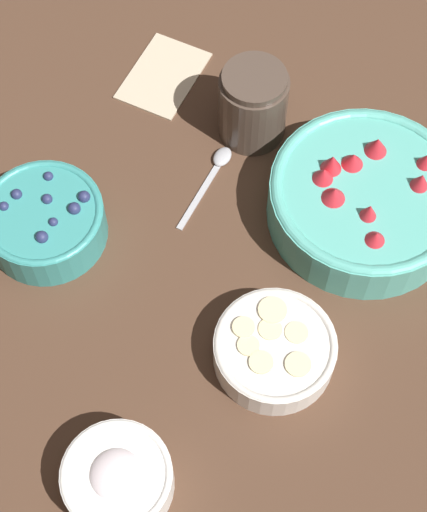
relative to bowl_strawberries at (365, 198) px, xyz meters
name	(u,v)px	position (x,y,z in m)	size (l,w,h in m)	color
ground_plane	(200,239)	(-0.18, 0.11, -0.04)	(4.00, 4.00, 0.00)	#4C3323
bowl_strawberries	(365,198)	(0.00, 0.00, 0.00)	(0.24, 0.24, 0.09)	#56B7A8
bowl_blueberries	(45,220)	(-0.32, 0.24, -0.01)	(0.15, 0.15, 0.06)	teal
bowl_bananas	(275,349)	(-0.22, -0.07, -0.01)	(0.14, 0.14, 0.05)	silver
bowl_cream	(118,478)	(-0.45, -0.06, -0.01)	(0.12, 0.12, 0.06)	white
jar_chocolate	(253,106)	(-0.01, 0.19, 0.01)	(0.09, 0.09, 0.11)	#4C3D33
napkin	(163,75)	(-0.04, 0.34, -0.04)	(0.15, 0.13, 0.01)	beige
spoon	(214,172)	(-0.10, 0.17, -0.04)	(0.13, 0.06, 0.01)	#B2B2B7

